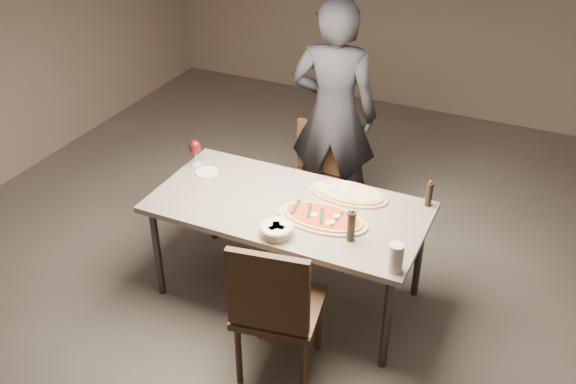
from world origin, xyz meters
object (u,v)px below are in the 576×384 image
at_px(carafe, 396,258).
at_px(pepper_mill_left, 429,194).
at_px(ham_pizza, 349,193).
at_px(bread_basket, 277,229).
at_px(diner, 334,115).
at_px(dining_table, 288,212).
at_px(chair_near, 275,305).
at_px(zucchini_pizza, 323,218).
at_px(chair_far, 313,171).

bearing_deg(carafe, pepper_mill_left, 90.00).
distance_m(ham_pizza, carafe, 0.82).
distance_m(bread_basket, diner, 1.41).
xyz_separation_m(dining_table, chair_near, (0.25, -0.73, -0.12)).
bearing_deg(pepper_mill_left, diner, 144.04).
bearing_deg(carafe, bread_basket, 178.27).
bearing_deg(ham_pizza, zucchini_pizza, -105.89).
xyz_separation_m(dining_table, pepper_mill_left, (0.83, 0.38, 0.15)).
bearing_deg(ham_pizza, diner, 110.41).
xyz_separation_m(pepper_mill_left, chair_near, (-0.58, -1.11, -0.27)).
distance_m(pepper_mill_left, diner, 1.15).
distance_m(dining_table, zucchini_pizza, 0.29).
relative_size(dining_table, zucchini_pizza, 3.02).
relative_size(bread_basket, chair_near, 0.21).
distance_m(dining_table, bread_basket, 0.36).
bearing_deg(diner, ham_pizza, 107.11).
relative_size(ham_pizza, diner, 0.29).
height_order(chair_near, diner, diner).
relative_size(dining_table, chair_far, 2.11).
xyz_separation_m(pepper_mill_left, diner, (-0.93, 0.68, 0.09)).
distance_m(bread_basket, pepper_mill_left, 1.04).
relative_size(carafe, chair_near, 0.17).
xyz_separation_m(dining_table, diner, (-0.10, 1.06, 0.23)).
bearing_deg(dining_table, pepper_mill_left, 24.60).
bearing_deg(bread_basket, chair_far, 102.58).
height_order(chair_far, diner, diner).
relative_size(zucchini_pizza, ham_pizza, 1.10).
relative_size(chair_far, diner, 0.46).
bearing_deg(carafe, zucchini_pizza, 152.10).
relative_size(dining_table, chair_near, 1.77).
bearing_deg(zucchini_pizza, bread_basket, -117.57).
height_order(dining_table, pepper_mill_left, pepper_mill_left).
bearing_deg(ham_pizza, carafe, -59.30).
height_order(ham_pizza, bread_basket, bread_basket).
xyz_separation_m(ham_pizza, chair_near, (-0.06, -1.01, -0.19)).
xyz_separation_m(zucchini_pizza, bread_basket, (-0.19, -0.27, 0.03)).
relative_size(bread_basket, carafe, 1.18).
height_order(ham_pizza, carafe, carafe).
bearing_deg(pepper_mill_left, ham_pizza, -168.95).
height_order(pepper_mill_left, diner, diner).
height_order(bread_basket, pepper_mill_left, pepper_mill_left).
bearing_deg(chair_far, ham_pizza, 132.27).
xyz_separation_m(bread_basket, pepper_mill_left, (0.75, 0.72, 0.04)).
height_order(dining_table, carafe, carafe).
bearing_deg(diner, zucchini_pizza, 97.09).
relative_size(carafe, chair_far, 0.21).
bearing_deg(dining_table, carafe, -23.42).
distance_m(ham_pizza, bread_basket, 0.66).
distance_m(dining_table, diner, 1.09).
relative_size(zucchini_pizza, pepper_mill_left, 3.18).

